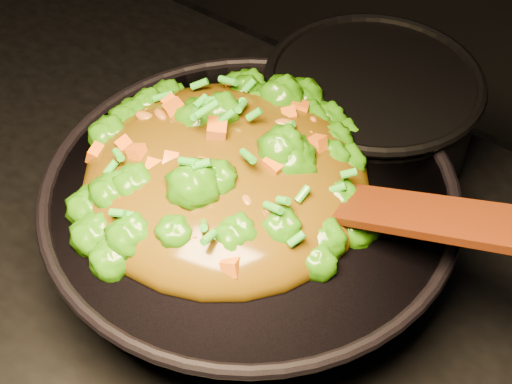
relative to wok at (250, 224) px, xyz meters
The scene contains 4 objects.
wok is the anchor object (origin of this frame).
stir_fry 0.11m from the wok, 155.07° to the right, with size 0.29×0.29×0.10m, color #296E07, non-canonical shape.
spatula 0.20m from the wok, ahead, with size 0.33×0.05×0.01m, color #391408.
back_pot 0.21m from the wok, 84.64° to the left, with size 0.24×0.24×0.14m, color black.
Camera 1 is at (0.38, -0.27, 1.54)m, focal length 50.00 mm.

